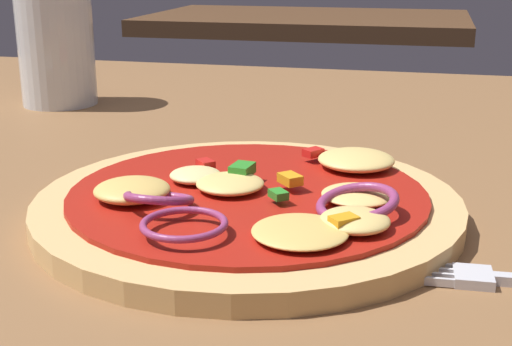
# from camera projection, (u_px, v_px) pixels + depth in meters

# --- Properties ---
(dining_table) EXTENTS (1.19, 1.04, 0.04)m
(dining_table) POSITION_uv_depth(u_px,v_px,m) (189.00, 221.00, 0.46)
(dining_table) COLOR brown
(dining_table) RESTS_ON ground
(pizza) EXTENTS (0.25, 0.25, 0.03)m
(pizza) POSITION_uv_depth(u_px,v_px,m) (251.00, 202.00, 0.41)
(pizza) COLOR tan
(pizza) RESTS_ON dining_table
(beer_glass) EXTENTS (0.07, 0.07, 0.12)m
(beer_glass) POSITION_uv_depth(u_px,v_px,m) (57.00, 52.00, 0.70)
(beer_glass) COLOR silver
(beer_glass) RESTS_ON dining_table
(background_table) EXTENTS (0.77, 0.49, 0.04)m
(background_table) POSITION_uv_depth(u_px,v_px,m) (308.00, 22.00, 1.73)
(background_table) COLOR #4C301C
(background_table) RESTS_ON ground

